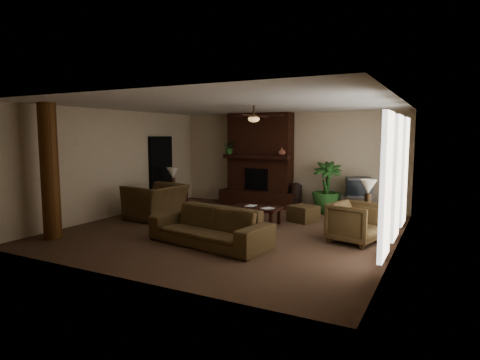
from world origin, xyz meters
The scene contains 23 objects.
room_shell centered at (0.00, 0.00, 1.40)m, with size 7.00×7.00×7.00m.
fireplace centered at (-0.80, 3.22, 1.16)m, with size 2.40×0.70×2.80m.
windows centered at (3.45, 0.20, 1.35)m, with size 0.08×3.65×2.35m.
log_column centered at (-2.95, -2.40, 1.40)m, with size 0.36×0.36×2.80m, color brown.
doorway centered at (-3.44, 1.80, 1.05)m, with size 0.10×1.00×2.10m, color black.
ceiling_fan centered at (0.40, 0.30, 2.53)m, with size 1.35×1.35×0.37m.
sofa centered at (0.21, -1.30, 0.49)m, with size 2.49×0.73×0.97m, color #503D22.
armchair_left centered at (-2.31, 0.16, 0.59)m, with size 1.35×0.88×1.18m, color #503D22.
armchair_right centered at (2.71, 0.15, 0.45)m, with size 0.87×0.82×0.90m, color #503D22.
coffee_table centered at (0.24, 0.77, 0.37)m, with size 1.20×0.70×0.43m.
ottoman centered at (1.16, 1.59, 0.20)m, with size 0.60×0.60×0.40m, color #503D22.
tv_stand centered at (2.22, 3.08, 0.25)m, with size 0.85×0.50×0.50m, color #B7B8BA.
tv centered at (2.21, 3.04, 0.76)m, with size 0.78×0.70×0.52m.
floor_vase centered at (0.41, 3.15, 0.43)m, with size 0.34×0.34×0.77m.
floor_plant centered at (1.37, 2.93, 0.40)m, with size 0.79×1.42×0.79m, color #285622.
side_table_left centered at (-2.72, 1.56, 0.28)m, with size 0.50×0.50×0.55m, color black.
lamp_left centered at (-2.78, 1.50, 1.00)m, with size 0.44×0.44×0.65m.
side_table_right centered at (2.79, 0.93, 0.28)m, with size 0.50×0.50×0.55m, color black.
lamp_right centered at (2.81, 0.95, 1.00)m, with size 0.44×0.44×0.65m.
mantel_plant centered at (-1.66, 2.92, 1.72)m, with size 0.38×0.42×0.33m, color #285622.
mantel_vase centered at (0.02, 2.97, 1.67)m, with size 0.22×0.23×0.22m, color #98503D.
book_a centered at (0.02, 0.71, 0.57)m, with size 0.22×0.03×0.29m, color #999999.
book_b centered at (0.51, 0.67, 0.58)m, with size 0.21×0.02×0.29m, color #999999.
Camera 1 is at (4.32, -7.88, 2.16)m, focal length 30.12 mm.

